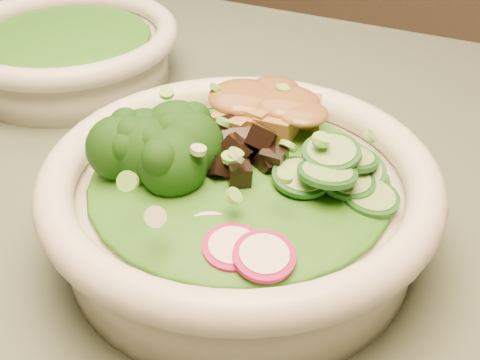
% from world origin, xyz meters
% --- Properties ---
extents(dining_table, '(1.20, 0.80, 0.75)m').
position_xyz_m(dining_table, '(0.00, 0.00, 0.64)').
color(dining_table, black).
rests_on(dining_table, ground).
extents(salad_bowl, '(0.28, 0.28, 0.08)m').
position_xyz_m(salad_bowl, '(-0.05, -0.06, 0.79)').
color(salad_bowl, white).
rests_on(salad_bowl, dining_table).
extents(side_bowl, '(0.24, 0.24, 0.06)m').
position_xyz_m(side_bowl, '(-0.34, 0.11, 0.78)').
color(side_bowl, white).
rests_on(side_bowl, dining_table).
extents(lettuce_bed, '(0.21, 0.21, 0.03)m').
position_xyz_m(lettuce_bed, '(-0.05, -0.06, 0.81)').
color(lettuce_bed, '#236415').
rests_on(lettuce_bed, salad_bowl).
extents(side_lettuce, '(0.16, 0.16, 0.02)m').
position_xyz_m(side_lettuce, '(-0.34, 0.11, 0.80)').
color(side_lettuce, '#236415').
rests_on(side_lettuce, side_bowl).
extents(broccoli_florets, '(0.11, 0.10, 0.05)m').
position_xyz_m(broccoli_florets, '(-0.12, -0.08, 0.83)').
color(broccoli_florets, black).
rests_on(broccoli_florets, salad_bowl).
extents(radish_slices, '(0.12, 0.08, 0.02)m').
position_xyz_m(radish_slices, '(-0.03, -0.13, 0.82)').
color(radish_slices, '#9B0B47').
rests_on(radish_slices, salad_bowl).
extents(cucumber_slices, '(0.10, 0.10, 0.04)m').
position_xyz_m(cucumber_slices, '(0.02, -0.05, 0.83)').
color(cucumber_slices, '#8FB665').
rests_on(cucumber_slices, salad_bowl).
extents(mushroom_heap, '(0.10, 0.10, 0.04)m').
position_xyz_m(mushroom_heap, '(-0.05, -0.05, 0.83)').
color(mushroom_heap, black).
rests_on(mushroom_heap, salad_bowl).
extents(tofu_cubes, '(0.11, 0.10, 0.04)m').
position_xyz_m(tofu_cubes, '(-0.07, 0.00, 0.83)').
color(tofu_cubes, '#A37636').
rests_on(tofu_cubes, salad_bowl).
extents(peanut_sauce, '(0.07, 0.06, 0.02)m').
position_xyz_m(peanut_sauce, '(-0.07, 0.00, 0.84)').
color(peanut_sauce, brown).
rests_on(peanut_sauce, tofu_cubes).
extents(scallion_garnish, '(0.20, 0.20, 0.03)m').
position_xyz_m(scallion_garnish, '(-0.05, -0.06, 0.84)').
color(scallion_garnish, '#6EC043').
rests_on(scallion_garnish, salad_bowl).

